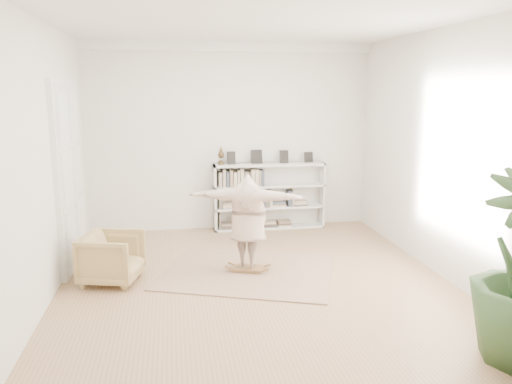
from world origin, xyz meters
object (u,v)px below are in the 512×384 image
(armchair, at_px, (112,258))
(person, at_px, (248,219))
(rocker_board, at_px, (248,268))
(bookshelf, at_px, (269,197))

(armchair, bearing_deg, person, -72.86)
(rocker_board, relative_size, person, 0.30)
(armchair, relative_size, person, 0.45)
(bookshelf, bearing_deg, armchair, -138.21)
(armchair, height_order, rocker_board, armchair)
(bookshelf, xyz_separation_m, person, (-0.79, -2.41, 0.19))
(rocker_board, bearing_deg, person, -62.42)
(person, bearing_deg, armchair, 22.36)
(armchair, bearing_deg, rocker_board, -72.86)
(armchair, xyz_separation_m, rocker_board, (1.97, 0.07, -0.30))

